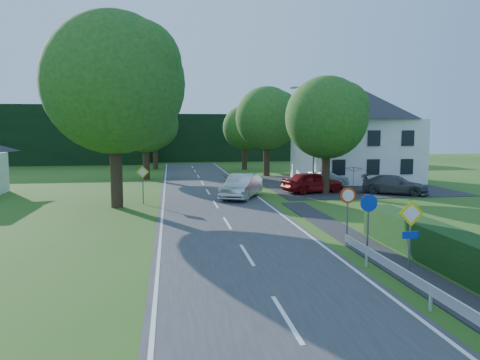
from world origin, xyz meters
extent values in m
cube|color=#353538|center=(0.00, 20.00, 0.02)|extent=(7.00, 80.00, 0.04)
cube|color=#242427|center=(12.00, 33.00, 0.02)|extent=(14.00, 16.00, 0.04)
cube|color=white|center=(-3.25, 20.00, 0.04)|extent=(0.12, 80.00, 0.01)
cube|color=white|center=(3.25, 20.00, 0.04)|extent=(0.12, 80.00, 0.01)
cube|color=black|center=(8.00, 66.00, 3.50)|extent=(30.00, 5.00, 7.00)
cube|color=white|center=(14.00, 36.00, 2.80)|extent=(10.00, 8.00, 5.60)
pyramid|color=#28282D|center=(14.00, 36.00, 7.10)|extent=(10.60, 8.40, 3.00)
cylinder|color=slate|center=(8.20, 30.00, 4.00)|extent=(0.16, 0.16, 8.00)
cylinder|color=slate|center=(7.40, 30.00, 7.90)|extent=(1.70, 0.10, 0.10)
cube|color=slate|center=(6.50, 30.00, 7.85)|extent=(0.50, 0.18, 0.12)
cylinder|color=slate|center=(4.30, 8.00, 1.20)|extent=(0.07, 0.07, 2.40)
cube|color=yellow|center=(4.30, 7.97, 2.20)|extent=(0.78, 0.04, 0.78)
cube|color=white|center=(4.30, 7.97, 2.20)|extent=(0.57, 0.05, 0.57)
cube|color=#0B34B0|center=(4.30, 7.97, 1.55)|extent=(0.50, 0.04, 0.22)
cylinder|color=slate|center=(4.30, 11.00, 1.10)|extent=(0.07, 0.07, 2.20)
cylinder|color=#0B34B0|center=(4.30, 10.97, 2.05)|extent=(0.64, 0.04, 0.64)
cylinder|color=slate|center=(4.30, 13.00, 1.10)|extent=(0.07, 0.07, 2.20)
cylinder|color=#EC390D|center=(4.30, 12.97, 2.05)|extent=(0.64, 0.04, 0.64)
cylinder|color=white|center=(4.30, 12.95, 2.05)|extent=(0.48, 0.04, 0.48)
cylinder|color=slate|center=(-4.50, 25.00, 1.10)|extent=(0.07, 0.07, 2.20)
cube|color=yellow|center=(-4.50, 24.97, 2.05)|extent=(0.78, 0.04, 0.78)
cube|color=white|center=(-4.50, 24.97, 2.05)|extent=(0.57, 0.05, 0.57)
imported|color=silver|center=(2.02, 26.41, 0.86)|extent=(3.67, 5.25, 1.64)
imported|color=black|center=(1.80, 34.00, 0.48)|extent=(0.71, 1.73, 0.89)
imported|color=maroon|center=(7.67, 28.46, 0.82)|extent=(4.90, 2.82, 1.57)
imported|color=#9C9CA0|center=(9.57, 31.30, 0.70)|extent=(4.26, 2.66, 1.32)
imported|color=#46474B|center=(13.37, 26.83, 0.72)|extent=(4.94, 4.18, 1.36)
imported|color=red|center=(11.32, 29.50, 0.97)|extent=(2.65, 2.67, 1.87)
camera|label=1|loc=(-2.79, -4.85, 4.68)|focal=35.00mm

